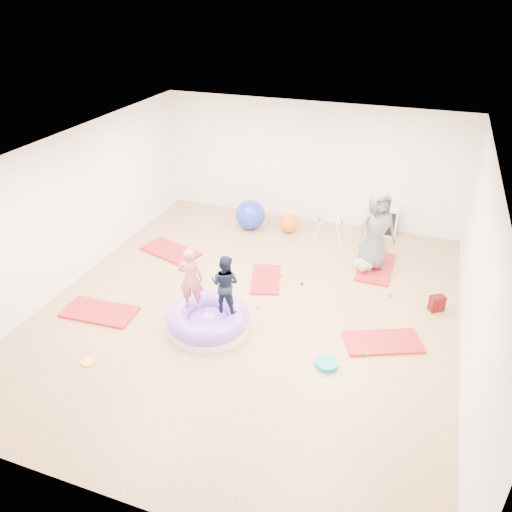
% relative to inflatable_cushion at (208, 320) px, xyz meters
% --- Properties ---
extents(room, '(7.01, 8.01, 2.81)m').
position_rel_inflatable_cushion_xyz_m(room, '(0.45, 0.78, 1.23)').
color(room, tan).
rests_on(room, ground).
extents(gym_mat_front_left, '(1.30, 0.71, 0.05)m').
position_rel_inflatable_cushion_xyz_m(gym_mat_front_left, '(-1.97, -0.26, -0.14)').
color(gym_mat_front_left, red).
rests_on(gym_mat_front_left, ground).
extents(gym_mat_mid_left, '(1.39, 0.98, 0.05)m').
position_rel_inflatable_cushion_xyz_m(gym_mat_mid_left, '(-1.86, 2.13, -0.14)').
color(gym_mat_mid_left, red).
rests_on(gym_mat_mid_left, ground).
extents(gym_mat_center_back, '(0.80, 1.16, 0.04)m').
position_rel_inflatable_cushion_xyz_m(gym_mat_center_back, '(0.41, 1.76, -0.15)').
color(gym_mat_center_back, red).
rests_on(gym_mat_center_back, ground).
extents(gym_mat_right, '(1.35, 1.03, 0.05)m').
position_rel_inflatable_cushion_xyz_m(gym_mat_right, '(2.79, 0.58, -0.14)').
color(gym_mat_right, red).
rests_on(gym_mat_right, ground).
extents(gym_mat_rear_right, '(0.67, 1.31, 0.05)m').
position_rel_inflatable_cushion_xyz_m(gym_mat_rear_right, '(2.35, 2.93, -0.14)').
color(gym_mat_rear_right, red).
rests_on(gym_mat_rear_right, ground).
extents(inflatable_cushion, '(1.38, 1.38, 0.43)m').
position_rel_inflatable_cushion_xyz_m(inflatable_cushion, '(0.00, 0.00, 0.00)').
color(inflatable_cushion, white).
rests_on(inflatable_cushion, ground).
extents(child_pink, '(0.45, 0.35, 1.09)m').
position_rel_inflatable_cushion_xyz_m(child_pink, '(-0.29, 0.03, 0.78)').
color(child_pink, '#D25564').
rests_on(child_pink, inflatable_cushion).
extents(child_navy, '(0.51, 0.41, 1.01)m').
position_rel_inflatable_cushion_xyz_m(child_navy, '(0.27, 0.13, 0.73)').
color(child_navy, black).
rests_on(child_navy, inflatable_cushion).
extents(adult_caregiver, '(0.95, 0.87, 1.63)m').
position_rel_inflatable_cushion_xyz_m(adult_caregiver, '(2.27, 2.90, 0.70)').
color(adult_caregiver, '#56585F').
rests_on(adult_caregiver, gym_mat_rear_right).
extents(infant, '(0.39, 0.40, 0.23)m').
position_rel_inflatable_cushion_xyz_m(infant, '(2.14, 2.70, 0.00)').
color(infant, '#9CAFC7').
rests_on(infant, gym_mat_rear_right).
extents(ball_pit_balls, '(4.90, 2.93, 0.06)m').
position_rel_inflatable_cushion_xyz_m(ball_pit_balls, '(0.99, 1.30, -0.14)').
color(ball_pit_balls, yellow).
rests_on(ball_pit_balls, ground).
extents(exercise_ball_blue, '(0.69, 0.69, 0.69)m').
position_rel_inflatable_cushion_xyz_m(exercise_ball_blue, '(-0.67, 3.81, 0.17)').
color(exercise_ball_blue, '#1A33AC').
rests_on(exercise_ball_blue, ground).
extents(exercise_ball_orange, '(0.43, 0.43, 0.43)m').
position_rel_inflatable_cushion_xyz_m(exercise_ball_orange, '(0.23, 3.94, 0.05)').
color(exercise_ball_orange, '#E25D13').
rests_on(exercise_ball_orange, ground).
extents(infant_play_gym, '(0.67, 0.64, 0.52)m').
position_rel_inflatable_cushion_xyz_m(infant_play_gym, '(1.21, 3.80, 0.18)').
color(infant_play_gym, silver).
rests_on(infant_play_gym, ground).
extents(cube_shelf, '(0.64, 0.32, 0.64)m').
position_rel_inflatable_cushion_xyz_m(cube_shelf, '(2.26, 4.57, 0.15)').
color(cube_shelf, silver).
rests_on(cube_shelf, ground).
extents(balance_disc, '(0.35, 0.35, 0.08)m').
position_rel_inflatable_cushion_xyz_m(balance_disc, '(2.06, -0.25, -0.13)').
color(balance_disc, '#088A8E').
rests_on(balance_disc, ground).
extents(backpack, '(0.30, 0.27, 0.29)m').
position_rel_inflatable_cushion_xyz_m(backpack, '(3.55, 1.82, -0.02)').
color(backpack, maroon).
rests_on(backpack, ground).
extents(yellow_toy, '(0.20, 0.20, 0.03)m').
position_rel_inflatable_cushion_xyz_m(yellow_toy, '(-1.37, -1.42, -0.15)').
color(yellow_toy, yellow).
rests_on(yellow_toy, ground).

